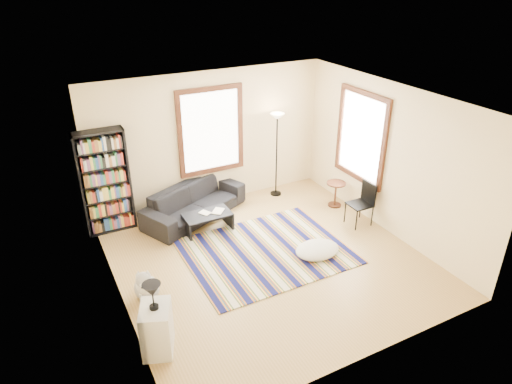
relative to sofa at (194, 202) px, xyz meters
name	(u,v)px	position (x,y,z in m)	size (l,w,h in m)	color
floor	(269,262)	(0.59, -2.05, -0.37)	(5.00, 5.00, 0.10)	tan
ceiling	(272,99)	(0.59, -2.05, 2.53)	(5.00, 5.00, 0.10)	white
wall_back	(210,139)	(0.59, 0.50, 1.08)	(5.00, 0.10, 2.80)	beige
wall_front	(378,273)	(0.59, -4.60, 1.08)	(5.00, 0.10, 2.80)	beige
wall_left	(108,226)	(-1.96, -2.05, 1.08)	(0.10, 5.00, 2.80)	beige
wall_right	(392,159)	(3.14, -2.05, 1.08)	(0.10, 5.00, 2.80)	beige
window_back	(211,131)	(0.59, 0.42, 1.28)	(1.20, 0.06, 1.60)	white
window_right	(361,137)	(3.06, -1.25, 1.28)	(0.06, 1.20, 1.60)	white
rug	(266,251)	(0.66, -1.81, -0.31)	(2.79, 2.24, 0.02)	#0D1044
sofa	(194,202)	(0.00, 0.00, 0.00)	(0.86, 2.21, 0.65)	black
bookshelf	(105,182)	(-1.60, 0.27, 0.68)	(0.90, 0.30, 2.00)	black
coffee_table	(208,222)	(0.02, -0.64, -0.14)	(0.90, 0.50, 0.36)	black
book_a	(202,215)	(-0.08, -0.64, 0.05)	(0.21, 0.16, 0.02)	beige
book_b	(213,210)	(0.17, -0.59, 0.05)	(0.19, 0.26, 0.02)	beige
floor_cushion	(317,250)	(1.42, -2.30, -0.22)	(0.82, 0.61, 0.20)	beige
floor_lamp	(277,155)	(1.95, 0.10, 0.61)	(0.30, 0.30, 1.86)	black
side_table	(335,194)	(2.79, -0.95, -0.05)	(0.40, 0.40, 0.54)	#482A12
folding_chair	(360,205)	(2.74, -1.78, 0.11)	(0.42, 0.40, 0.86)	black
white_cabinet	(157,329)	(-1.71, -3.16, 0.03)	(0.38, 0.50, 0.70)	silver
table_lamp	(153,296)	(-1.71, -3.16, 0.57)	(0.24, 0.24, 0.38)	black
dog	(146,282)	(-1.55, -2.04, -0.03)	(0.42, 0.59, 0.59)	silver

